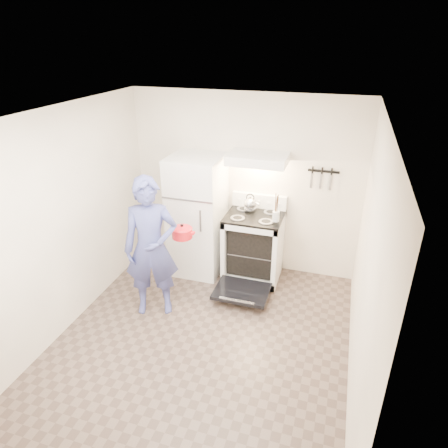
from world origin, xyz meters
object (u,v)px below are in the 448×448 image
at_px(stove_body, 253,247).
at_px(refrigerator, 197,216).
at_px(dutch_oven, 182,233).
at_px(person, 151,248).
at_px(tea_kettle, 250,203).

bearing_deg(stove_body, refrigerator, -178.23).
xyz_separation_m(refrigerator, dutch_oven, (0.09, -0.74, 0.10)).
bearing_deg(refrigerator, person, -98.97).
bearing_deg(stove_body, person, -131.61).
bearing_deg(stove_body, tea_kettle, 129.44).
relative_size(stove_body, tea_kettle, 3.56).
height_order(tea_kettle, person, person).
bearing_deg(person, refrigerator, 59.09).
bearing_deg(dutch_oven, stove_body, 46.63).
height_order(tea_kettle, dutch_oven, tea_kettle).
height_order(person, dutch_oven, person).
bearing_deg(stove_body, dutch_oven, -133.37).
xyz_separation_m(tea_kettle, dutch_oven, (-0.63, -0.88, -0.13)).
bearing_deg(refrigerator, dutch_oven, -83.45).
bearing_deg(tea_kettle, refrigerator, -169.35).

